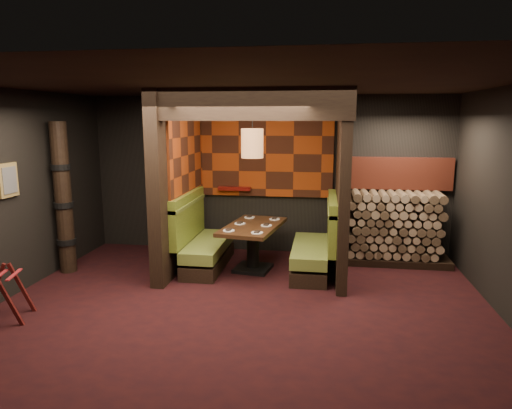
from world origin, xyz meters
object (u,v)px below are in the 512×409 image
(booth_bench_right, at_px, (317,248))
(dining_table, at_px, (253,239))
(firewood_stack, at_px, (398,228))
(pendant_lamp, at_px, (252,143))
(booth_bench_left, at_px, (202,243))
(luggage_rack, at_px, (2,292))
(totem_column, at_px, (63,199))

(booth_bench_right, relative_size, dining_table, 1.04)
(booth_bench_right, xyz_separation_m, firewood_stack, (1.35, 0.70, 0.21))
(booth_bench_right, height_order, dining_table, booth_bench_right)
(pendant_lamp, bearing_deg, dining_table, 90.00)
(dining_table, bearing_deg, booth_bench_left, 176.40)
(booth_bench_left, bearing_deg, luggage_rack, -128.93)
(booth_bench_left, bearing_deg, totem_column, -165.25)
(booth_bench_right, bearing_deg, totem_column, -172.14)
(booth_bench_left, relative_size, dining_table, 1.04)
(booth_bench_right, distance_m, dining_table, 1.03)
(booth_bench_right, relative_size, firewood_stack, 0.92)
(dining_table, relative_size, luggage_rack, 2.10)
(dining_table, relative_size, pendant_lamp, 1.53)
(luggage_rack, bearing_deg, firewood_stack, 30.63)
(booth_bench_right, relative_size, totem_column, 0.67)
(totem_column, bearing_deg, pendant_lamp, 8.57)
(dining_table, height_order, firewood_stack, firewood_stack)
(dining_table, distance_m, pendant_lamp, 1.54)
(booth_bench_right, xyz_separation_m, dining_table, (-1.03, -0.05, 0.12))
(pendant_lamp, distance_m, totem_column, 3.12)
(firewood_stack, bearing_deg, totem_column, -166.81)
(luggage_rack, bearing_deg, booth_bench_left, 51.07)
(pendant_lamp, distance_m, luggage_rack, 3.95)
(pendant_lamp, relative_size, totem_column, 0.42)
(dining_table, bearing_deg, booth_bench_right, 3.04)
(luggage_rack, xyz_separation_m, totem_column, (-0.20, 1.79, 0.84))
(pendant_lamp, bearing_deg, booth_bench_left, 173.13)
(totem_column, xyz_separation_m, firewood_stack, (5.33, 1.25, -0.57))
(totem_column, bearing_deg, booth_bench_left, 14.75)
(booth_bench_left, distance_m, pendant_lamp, 1.88)
(pendant_lamp, xyz_separation_m, totem_column, (-2.96, -0.45, -0.88))
(totem_column, bearing_deg, luggage_rack, -83.78)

